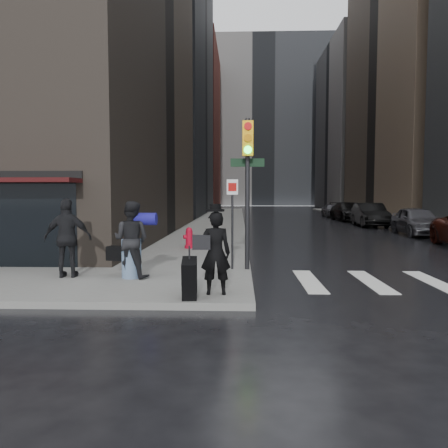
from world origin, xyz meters
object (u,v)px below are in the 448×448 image
at_px(parked_car_1, 417,221).
at_px(man_greycoat, 68,238).
at_px(traffic_light, 246,173).
at_px(parked_car_3, 349,212).
at_px(man_overcoat, 210,257).
at_px(parked_car_2, 370,215).
at_px(man_jeans, 131,239).
at_px(parked_car_4, 332,210).
at_px(fire_hydrant, 189,239).

bearing_deg(parked_car_1, man_greycoat, -133.43).
distance_m(traffic_light, parked_car_3, 26.28).
bearing_deg(traffic_light, parked_car_1, 51.26).
xyz_separation_m(traffic_light, parked_car_3, (8.91, 24.64, -2.09)).
bearing_deg(man_overcoat, parked_car_3, -113.18).
height_order(man_overcoat, parked_car_2, man_overcoat).
height_order(man_jeans, parked_car_2, man_jeans).
distance_m(parked_car_3, parked_car_4, 6.28).
relative_size(parked_car_1, parked_car_3, 0.86).
distance_m(traffic_light, parked_car_2, 20.48).
xyz_separation_m(man_greycoat, parked_car_2, (13.38, 19.65, -0.34)).
xyz_separation_m(man_overcoat, fire_hydrant, (-1.37, 7.89, -0.45)).
bearing_deg(traffic_light, parked_car_4, 73.58).
bearing_deg(fire_hydrant, man_greycoat, -111.56).
height_order(man_greycoat, fire_hydrant, man_greycoat).
height_order(man_overcoat, man_greycoat, man_greycoat).
height_order(fire_hydrant, parked_car_1, parked_car_1).
height_order(traffic_light, parked_car_1, traffic_light).
relative_size(fire_hydrant, parked_car_1, 0.18).
xyz_separation_m(fire_hydrant, parked_car_2, (10.99, 13.61, 0.30)).
relative_size(parked_car_1, parked_car_2, 0.94).
xyz_separation_m(fire_hydrant, parked_car_3, (11.06, 19.88, 0.26)).
distance_m(man_overcoat, traffic_light, 3.75).
bearing_deg(parked_car_4, parked_car_2, -90.25).
relative_size(man_greycoat, fire_hydrant, 2.46).
distance_m(fire_hydrant, parked_car_1, 13.81).
bearing_deg(man_overcoat, parked_car_1, -128.09).
bearing_deg(parked_car_4, fire_hydrant, -113.05).
bearing_deg(parked_car_4, traffic_light, -106.20).
relative_size(man_greycoat, parked_car_4, 0.51).
relative_size(man_overcoat, parked_car_4, 0.50).
height_order(parked_car_1, parked_car_2, parked_car_2).
bearing_deg(parked_car_2, traffic_light, -112.47).
relative_size(man_overcoat, parked_car_1, 0.42).
xyz_separation_m(parked_car_1, parked_car_2, (-0.70, 6.27, 0.03)).
distance_m(man_overcoat, parked_car_1, 18.40).
relative_size(traffic_light, parked_car_1, 0.91).
bearing_deg(man_overcoat, parked_car_4, -109.71).
distance_m(traffic_light, parked_car_1, 15.54).
xyz_separation_m(man_greycoat, traffic_light, (4.54, 1.28, 1.71)).
bearing_deg(parked_car_2, fire_hydrant, -125.70).
xyz_separation_m(traffic_light, parked_car_2, (8.83, 18.37, -2.05)).
xyz_separation_m(man_greycoat, parked_car_3, (13.45, 25.92, -0.38)).
bearing_deg(traffic_light, parked_car_2, 63.84).
relative_size(traffic_light, parked_car_2, 0.85).
distance_m(man_overcoat, parked_car_2, 23.55).
distance_m(parked_car_1, parked_car_2, 6.31).
xyz_separation_m(traffic_light, fire_hydrant, (-2.16, 4.76, -2.35)).
bearing_deg(parked_car_3, man_overcoat, -112.44).
bearing_deg(parked_car_3, man_greycoat, -120.62).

